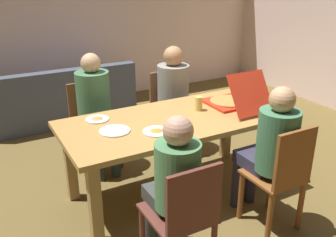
% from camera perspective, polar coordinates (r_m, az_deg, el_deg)
% --- Properties ---
extents(ground_plane, '(20.00, 20.00, 0.00)m').
position_cam_1_polar(ground_plane, '(3.72, 0.75, -10.95)').
color(ground_plane, brown).
extents(back_wall, '(6.67, 0.12, 2.75)m').
position_cam_1_polar(back_wall, '(6.06, -14.34, 15.24)').
color(back_wall, '#F3D7D2').
rests_on(back_wall, ground).
extents(dining_table, '(2.01, 0.95, 0.76)m').
position_cam_1_polar(dining_table, '(3.40, 0.81, -1.59)').
color(dining_table, '#B18343').
rests_on(dining_table, ground).
extents(chair_0, '(0.42, 0.42, 0.90)m').
position_cam_1_polar(chair_0, '(4.42, 0.26, 1.56)').
color(chair_0, brown).
rests_on(chair_0, ground).
extents(person_0, '(0.36, 0.50, 1.23)m').
position_cam_1_polar(person_0, '(4.24, 1.07, 4.24)').
color(person_0, '#2F323D').
rests_on(person_0, ground).
extents(chair_1, '(0.40, 0.41, 0.93)m').
position_cam_1_polar(chair_1, '(3.11, 16.83, -8.53)').
color(chair_1, brown).
rests_on(chair_1, ground).
extents(person_1, '(0.32, 0.54, 1.21)m').
position_cam_1_polar(person_1, '(3.10, 15.38, -3.97)').
color(person_1, '#2F2D42').
rests_on(person_1, ground).
extents(chair_2, '(0.45, 0.45, 0.89)m').
position_cam_1_polar(chair_2, '(4.11, -11.38, -0.40)').
color(chair_2, brown).
rests_on(chair_2, ground).
extents(person_2, '(0.35, 0.54, 1.24)m').
position_cam_1_polar(person_2, '(3.90, -11.01, 2.21)').
color(person_2, '#2B3B43').
rests_on(person_2, ground).
extents(chair_3, '(0.42, 0.45, 0.90)m').
position_cam_1_polar(chair_3, '(2.56, 2.45, -14.63)').
color(chair_3, brown).
rests_on(chair_3, ground).
extents(person_3, '(0.31, 0.47, 1.18)m').
position_cam_1_polar(person_3, '(2.55, 0.85, -9.41)').
color(person_3, '#393B3A').
rests_on(person_3, ground).
extents(pizza_box_0, '(0.41, 0.63, 0.38)m').
position_cam_1_polar(pizza_box_0, '(3.71, 9.75, 2.70)').
color(pizza_box_0, red).
rests_on(pizza_box_0, dining_table).
extents(plate_0, '(0.26, 0.26, 0.01)m').
position_cam_1_polar(plate_0, '(3.13, -8.14, -1.87)').
color(plate_0, white).
rests_on(plate_0, dining_table).
extents(plate_1, '(0.23, 0.23, 0.03)m').
position_cam_1_polar(plate_1, '(3.08, -1.78, -1.94)').
color(plate_1, white).
rests_on(plate_1, dining_table).
extents(plate_2, '(0.21, 0.21, 0.03)m').
position_cam_1_polar(plate_2, '(3.39, -10.73, -0.07)').
color(plate_2, white).
rests_on(plate_2, dining_table).
extents(drinking_glass_0, '(0.08, 0.08, 0.11)m').
position_cam_1_polar(drinking_glass_0, '(3.62, 15.57, 1.76)').
color(drinking_glass_0, '#B74E34').
rests_on(drinking_glass_0, dining_table).
extents(drinking_glass_1, '(0.07, 0.07, 0.13)m').
position_cam_1_polar(drinking_glass_1, '(3.55, 4.69, 2.30)').
color(drinking_glass_1, '#E3C65D').
rests_on(drinking_glass_1, dining_table).
extents(couch, '(1.97, 0.79, 0.79)m').
position_cam_1_polar(couch, '(5.45, -15.94, 2.61)').
color(couch, '#444A59').
rests_on(couch, ground).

